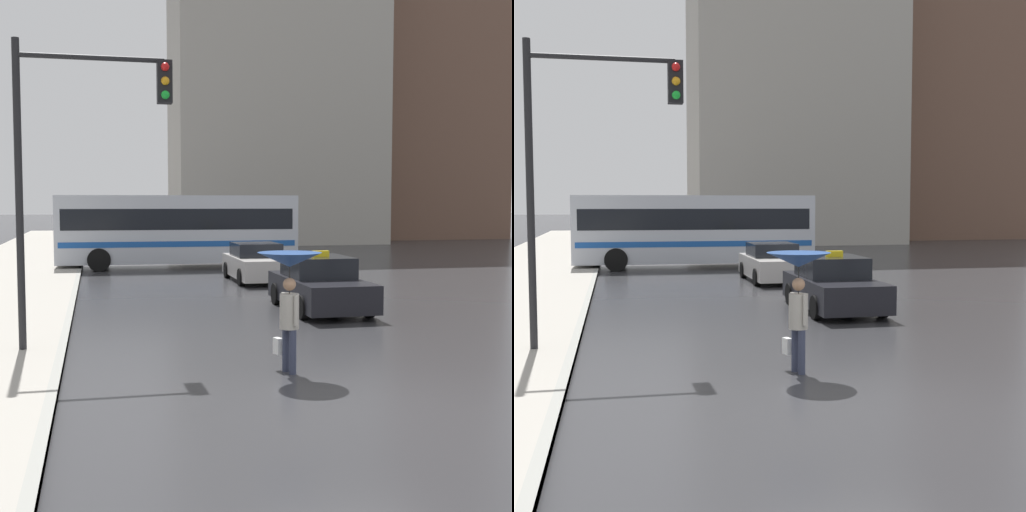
# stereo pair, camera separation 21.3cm
# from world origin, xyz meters

# --- Properties ---
(ground_plane) EXTENTS (300.00, 300.00, 0.00)m
(ground_plane) POSITION_xyz_m (0.00, 0.00, 0.00)
(ground_plane) COLOR #2D2D30
(taxi) EXTENTS (1.91, 4.25, 1.59)m
(taxi) POSITION_xyz_m (2.17, 8.50, 0.66)
(taxi) COLOR black
(taxi) RESTS_ON ground_plane
(sedan_red) EXTENTS (1.91, 4.28, 1.37)m
(sedan_red) POSITION_xyz_m (2.08, 15.65, 0.64)
(sedan_red) COLOR #B7B2AD
(sedan_red) RESTS_ON ground_plane
(city_bus) EXTENTS (10.29, 2.94, 3.14)m
(city_bus) POSITION_xyz_m (-0.13, 21.53, 1.74)
(city_bus) COLOR #B2B7C1
(city_bus) RESTS_ON ground_plane
(pedestrian_with_umbrella) EXTENTS (1.08, 1.08, 2.04)m
(pedestrian_with_umbrella) POSITION_xyz_m (-0.46, 1.99, 1.65)
(pedestrian_with_umbrella) COLOR #2D3347
(pedestrian_with_umbrella) RESTS_ON ground_plane
(traffic_light) EXTENTS (2.90, 0.38, 5.85)m
(traffic_light) POSITION_xyz_m (-3.88, 4.32, 4.01)
(traffic_light) COLOR black
(traffic_light) RESTS_ON ground_plane
(building_tower_near) EXTENTS (13.99, 8.07, 27.58)m
(building_tower_near) POSITION_xyz_m (8.62, 38.91, 13.79)
(building_tower_near) COLOR #A39E93
(building_tower_near) RESTS_ON ground_plane
(building_tower_far) EXTENTS (14.31, 9.09, 35.56)m
(building_tower_far) POSITION_xyz_m (20.23, 43.91, 17.78)
(building_tower_far) COLOR brown
(building_tower_far) RESTS_ON ground_plane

